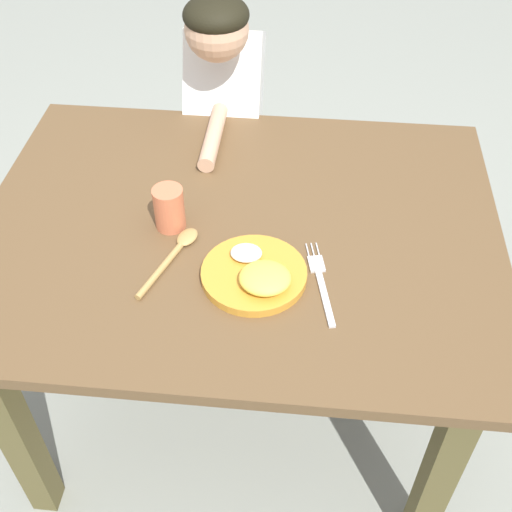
# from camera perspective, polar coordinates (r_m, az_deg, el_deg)

# --- Properties ---
(ground_plane) EXTENTS (8.00, 8.00, 0.00)m
(ground_plane) POSITION_cam_1_polar(r_m,az_deg,el_deg) (1.93, -1.17, -12.74)
(ground_plane) COLOR gray
(dining_table) EXTENTS (1.14, 0.88, 0.69)m
(dining_table) POSITION_cam_1_polar(r_m,az_deg,el_deg) (1.47, -1.49, -0.37)
(dining_table) COLOR brown
(dining_table) RESTS_ON ground_plane
(plate) EXTENTS (0.21, 0.21, 0.05)m
(plate) POSITION_cam_1_polar(r_m,az_deg,el_deg) (1.27, 0.07, -1.62)
(plate) COLOR gold
(plate) RESTS_ON dining_table
(fork) EXTENTS (0.07, 0.23, 0.01)m
(fork) POSITION_cam_1_polar(r_m,az_deg,el_deg) (1.28, 5.75, -2.25)
(fork) COLOR silver
(fork) RESTS_ON dining_table
(spoon) EXTENTS (0.10, 0.21, 0.01)m
(spoon) POSITION_cam_1_polar(r_m,az_deg,el_deg) (1.33, -7.25, 0.26)
(spoon) COLOR tan
(spoon) RESTS_ON dining_table
(drinking_cup) EXTENTS (0.07, 0.07, 0.10)m
(drinking_cup) POSITION_cam_1_polar(r_m,az_deg,el_deg) (1.38, -7.69, 4.22)
(drinking_cup) COLOR #D9724C
(drinking_cup) RESTS_ON dining_table
(person) EXTENTS (0.20, 0.46, 1.01)m
(person) POSITION_cam_1_polar(r_m,az_deg,el_deg) (1.91, -2.59, 9.88)
(person) COLOR #3D495E
(person) RESTS_ON ground_plane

